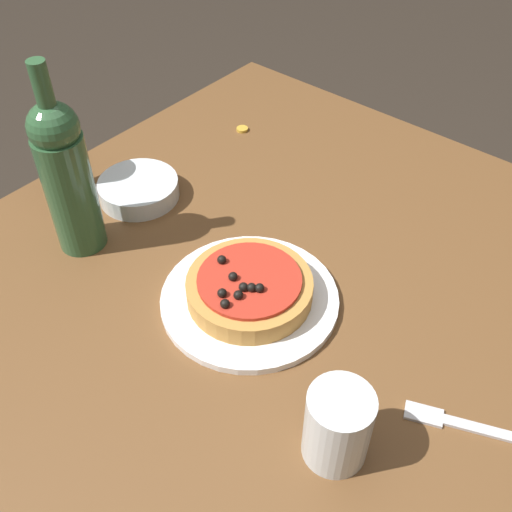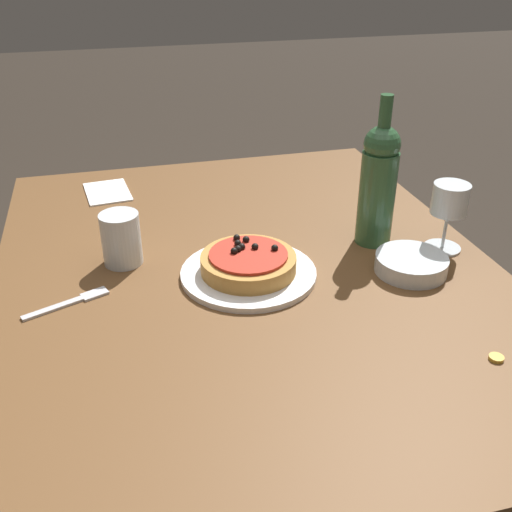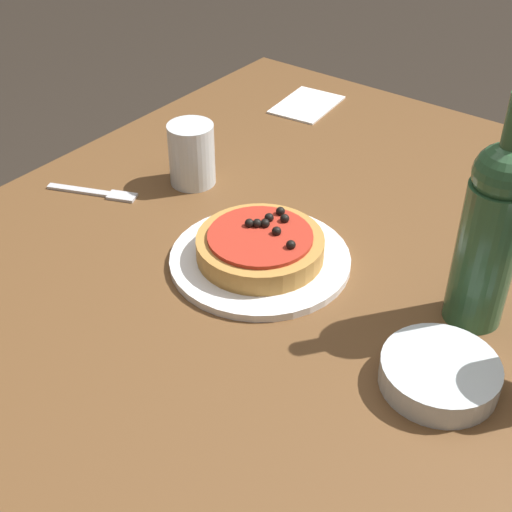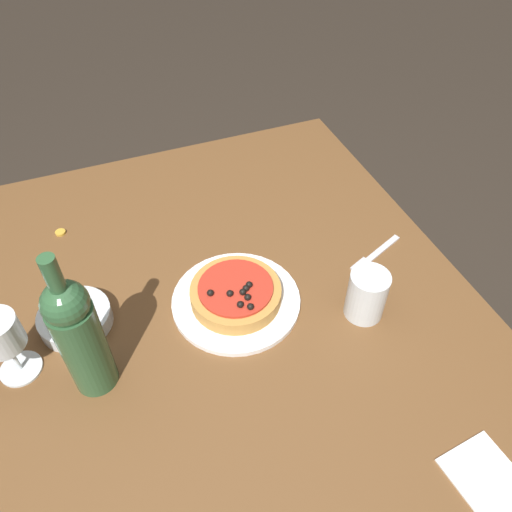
{
  "view_description": "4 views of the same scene",
  "coord_description": "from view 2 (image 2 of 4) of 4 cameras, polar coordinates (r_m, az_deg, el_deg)",
  "views": [
    {
      "loc": [
        -0.42,
        -0.4,
        1.43
      ],
      "look_at": [
        0.07,
        0.01,
        0.81
      ],
      "focal_mm": 42.0,
      "sensor_mm": 36.0,
      "label": 1
    },
    {
      "loc": [
        1.02,
        -0.25,
        1.36
      ],
      "look_at": [
        0.09,
        -0.01,
        0.82
      ],
      "focal_mm": 42.0,
      "sensor_mm": 36.0,
      "label": 2
    },
    {
      "loc": [
        0.71,
        0.5,
        1.39
      ],
      "look_at": [
        0.09,
        0.03,
        0.81
      ],
      "focal_mm": 50.0,
      "sensor_mm": 36.0,
      "label": 3
    },
    {
      "loc": [
        -0.6,
        0.19,
        1.57
      ],
      "look_at": [
        0.06,
        -0.06,
        0.84
      ],
      "focal_mm": 35.0,
      "sensor_mm": 36.0,
      "label": 4
    }
  ],
  "objects": [
    {
      "name": "dining_table",
      "position": [
        1.26,
        -0.71,
        -4.55
      ],
      "size": [
        1.27,
        1.0,
        0.75
      ],
      "color": "brown",
      "rests_on": "ground_plane"
    },
    {
      "name": "dinner_plate",
      "position": [
        1.18,
        -0.72,
        -1.66
      ],
      "size": [
        0.27,
        0.27,
        0.01
      ],
      "color": "white",
      "rests_on": "dining_table"
    },
    {
      "name": "pizza",
      "position": [
        1.17,
        -0.73,
        -0.59
      ],
      "size": [
        0.19,
        0.19,
        0.05
      ],
      "color": "#BC843D",
      "rests_on": "dinner_plate"
    },
    {
      "name": "wine_glass",
      "position": [
        1.3,
        17.96,
        4.82
      ],
      "size": [
        0.08,
        0.08,
        0.15
      ],
      "color": "silver",
      "rests_on": "dining_table"
    },
    {
      "name": "wine_bottle",
      "position": [
        1.28,
        11.56,
        6.88
      ],
      "size": [
        0.08,
        0.08,
        0.32
      ],
      "color": "#2D5633",
      "rests_on": "dining_table"
    },
    {
      "name": "water_cup",
      "position": [
        1.24,
        -12.72,
        1.61
      ],
      "size": [
        0.08,
        0.08,
        0.11
      ],
      "color": "silver",
      "rests_on": "dining_table"
    },
    {
      "name": "side_bowl",
      "position": [
        1.23,
        14.56,
        -0.74
      ],
      "size": [
        0.14,
        0.14,
        0.03
      ],
      "color": "silver",
      "rests_on": "dining_table"
    },
    {
      "name": "fork",
      "position": [
        1.15,
        -17.14,
        -4.2
      ],
      "size": [
        0.08,
        0.16,
        0.0
      ],
      "rotation": [
        0.0,
        0.0,
        1.96
      ],
      "color": "silver",
      "rests_on": "dining_table"
    },
    {
      "name": "paper_napkin",
      "position": [
        1.61,
        -13.96,
        5.94
      ],
      "size": [
        0.16,
        0.12,
        0.0
      ],
      "color": "white",
      "rests_on": "dining_table"
    },
    {
      "name": "bottle_cap",
      "position": [
        1.04,
        21.91,
        -8.99
      ],
      "size": [
        0.02,
        0.02,
        0.01
      ],
      "color": "gold",
      "rests_on": "dining_table"
    }
  ]
}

